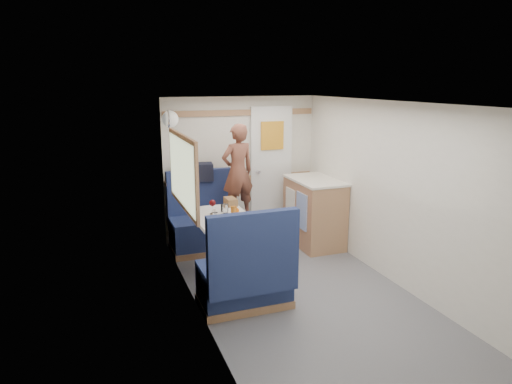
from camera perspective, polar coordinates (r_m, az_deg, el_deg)
name	(u,v)px	position (r m, az deg, el deg)	size (l,w,h in m)	color
floor	(311,303)	(4.82, 6.87, -13.60)	(4.50, 4.50, 0.00)	#515156
ceiling	(317,104)	(4.29, 7.64, 10.88)	(4.50, 4.50, 0.00)	silver
wall_back	(241,168)	(6.48, -1.89, 3.00)	(2.20, 0.02, 2.00)	silver
wall_left	(203,220)	(4.08, -6.67, -3.52)	(0.02, 4.50, 2.00)	silver
wall_right	(408,199)	(5.04, 18.43, -0.82)	(0.02, 4.50, 2.00)	silver
oak_trim_low	(242,179)	(6.49, -1.82, 1.67)	(2.15, 0.02, 0.08)	#9A6545
oak_trim_high	(241,113)	(6.36, -1.89, 9.89)	(2.15, 0.02, 0.08)	#9A6545
side_window	(182,172)	(4.98, -9.24, 2.49)	(0.04, 1.30, 0.72)	#B0B99D
rear_door	(271,168)	(6.61, 1.91, 2.96)	(0.62, 0.12, 1.86)	white
dinette_table	(222,228)	(5.24, -4.32, -4.52)	(0.62, 0.92, 0.72)	white
bench_far	(204,228)	(6.12, -6.50, -4.49)	(0.90, 0.59, 1.05)	#171D4A
bench_near	(246,280)	(4.57, -1.24, -10.90)	(0.90, 0.59, 1.05)	#171D4A
ledge	(198,182)	(6.21, -7.21, 1.30)	(0.90, 0.14, 0.04)	#9A6545
dome_light	(170,119)	(5.75, -10.69, 8.95)	(0.20, 0.20, 0.20)	white
galley_counter	(314,212)	(6.28, 7.28, -2.45)	(0.57, 0.92, 0.92)	#9A6545
person	(238,172)	(5.87, -2.30, 2.55)	(0.45, 0.30, 1.23)	brown
duffel_bag	(195,172)	(6.17, -7.67, 2.49)	(0.48, 0.23, 0.23)	black
tray	(243,220)	(4.99, -1.70, -3.48)	(0.26, 0.34, 0.02)	white
orange_fruit	(236,210)	(5.18, -2.51, -2.32)	(0.07, 0.07, 0.07)	orange
cheese_block	(226,218)	(4.98, -3.82, -3.21)	(0.11, 0.07, 0.04)	#D4BC7A
wine_glass	(212,204)	(5.22, -5.48, -1.44)	(0.08, 0.08, 0.17)	white
tumbler_left	(215,218)	(4.93, -5.14, -3.19)	(0.07, 0.07, 0.11)	silver
tumbler_right	(225,209)	(5.26, -3.84, -2.08)	(0.07, 0.07, 0.11)	white
beer_glass	(234,211)	(5.15, -2.81, -2.40)	(0.07, 0.07, 0.11)	#955315
pepper_grinder	(222,208)	(5.32, -4.23, -2.00)	(0.04, 0.04, 0.09)	black
salt_grinder	(215,213)	(5.13, -5.14, -2.60)	(0.04, 0.04, 0.09)	silver
bread_loaf	(231,202)	(5.59, -3.20, -1.21)	(0.12, 0.22, 0.09)	brown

